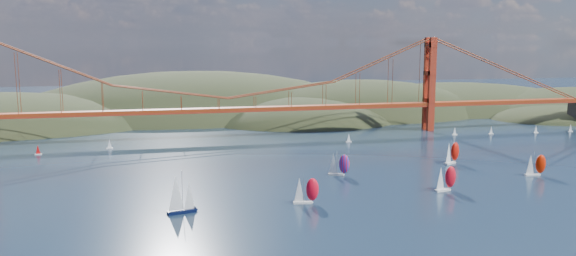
% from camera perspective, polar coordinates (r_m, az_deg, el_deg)
% --- Properties ---
extents(headlands, '(725.00, 225.00, 96.00)m').
position_cam_1_polar(headlands, '(415.61, -1.66, -0.25)').
color(headlands, black).
rests_on(headlands, ground).
extents(bridge, '(552.00, 12.00, 55.00)m').
position_cam_1_polar(bridge, '(306.55, -6.49, 4.93)').
color(bridge, '#922E0E').
rests_on(bridge, ground).
extents(sloop_navy, '(9.05, 5.90, 13.47)m').
position_cam_1_polar(sloop_navy, '(175.58, -10.92, -6.66)').
color(sloop_navy, black).
rests_on(sloop_navy, ground).
extents(racer_0, '(8.49, 4.09, 9.56)m').
position_cam_1_polar(racer_0, '(183.22, 1.79, -6.32)').
color(racer_0, silver).
rests_on(racer_0, ground).
extents(racer_1, '(8.81, 4.76, 9.88)m').
position_cam_1_polar(racer_1, '(206.01, 15.69, -4.91)').
color(racer_1, white).
rests_on(racer_1, ground).
extents(racer_2, '(8.40, 3.79, 9.50)m').
position_cam_1_polar(racer_2, '(241.25, 23.83, -3.41)').
color(racer_2, white).
rests_on(racer_2, ground).
extents(racer_3, '(9.27, 6.82, 10.43)m').
position_cam_1_polar(racer_3, '(252.57, 16.30, -2.40)').
color(racer_3, silver).
rests_on(racer_3, ground).
extents(racer_rwb, '(8.53, 6.30, 9.61)m').
position_cam_1_polar(racer_rwb, '(222.22, 5.15, -3.67)').
color(racer_rwb, silver).
rests_on(racer_rwb, ground).
extents(distant_boat_2, '(3.00, 2.00, 4.70)m').
position_cam_1_polar(distant_boat_2, '(286.88, -24.06, -2.03)').
color(distant_boat_2, silver).
rests_on(distant_boat_2, ground).
extents(distant_boat_3, '(3.00, 2.00, 4.70)m').
position_cam_1_polar(distant_boat_3, '(290.41, -17.68, -1.56)').
color(distant_boat_3, silver).
rests_on(distant_boat_3, ground).
extents(distant_boat_4, '(3.00, 2.00, 4.70)m').
position_cam_1_polar(distant_boat_4, '(331.17, 16.59, -0.30)').
color(distant_boat_4, silver).
rests_on(distant_boat_4, ground).
extents(distant_boat_5, '(3.00, 2.00, 4.70)m').
position_cam_1_polar(distant_boat_5, '(340.94, 19.94, -0.21)').
color(distant_boat_5, silver).
rests_on(distant_boat_5, ground).
extents(distant_boat_6, '(3.00, 2.00, 4.70)m').
position_cam_1_polar(distant_boat_6, '(355.23, 23.88, -0.09)').
color(distant_boat_6, silver).
rests_on(distant_boat_6, ground).
extents(distant_boat_7, '(3.00, 2.00, 4.70)m').
position_cam_1_polar(distant_boat_7, '(369.08, 26.77, 0.02)').
color(distant_boat_7, silver).
rests_on(distant_boat_7, ground).
extents(distant_boat_8, '(3.00, 2.00, 4.70)m').
position_cam_1_polar(distant_boat_8, '(296.73, 6.19, -0.99)').
color(distant_boat_8, silver).
rests_on(distant_boat_8, ground).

